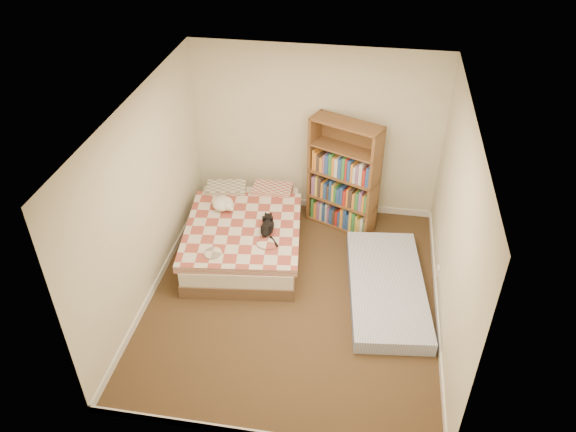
% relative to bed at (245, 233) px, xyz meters
% --- Properties ---
extents(room, '(3.51, 4.01, 2.51)m').
position_rel_bed_xyz_m(room, '(0.80, -0.84, 0.95)').
color(room, '#412E1C').
rests_on(room, ground).
extents(bed, '(1.68, 2.18, 0.54)m').
position_rel_bed_xyz_m(bed, '(0.00, 0.00, 0.00)').
color(bed, brown).
rests_on(bed, room).
extents(bookshelf, '(1.11, 0.71, 1.63)m').
position_rel_bed_xyz_m(bookshelf, '(1.24, 0.80, 0.34)').
color(bookshelf, brown).
rests_on(bookshelf, room).
extents(floor_mattress, '(1.13, 2.10, 0.18)m').
position_rel_bed_xyz_m(floor_mattress, '(1.93, -0.60, -0.16)').
color(floor_mattress, '#778AC7').
rests_on(floor_mattress, room).
extents(black_cat, '(0.23, 0.63, 0.14)m').
position_rel_bed_xyz_m(black_cat, '(0.36, -0.19, 0.30)').
color(black_cat, black).
rests_on(black_cat, bed).
extents(white_dog, '(0.33, 0.35, 0.15)m').
position_rel_bed_xyz_m(white_dog, '(-0.33, 0.19, 0.32)').
color(white_dog, white).
rests_on(white_dog, bed).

